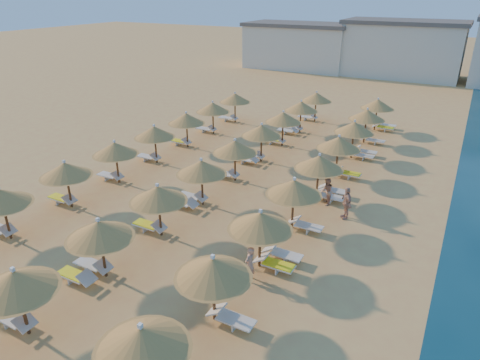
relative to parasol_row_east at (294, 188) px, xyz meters
The scene contains 9 objects.
ground 4.64m from the parasol_row_east, 139.96° to the right, with size 220.00×220.00×0.00m, color tan.
hotel_blocks 45.08m from the parasol_row_east, 91.30° to the left, with size 46.36×8.91×8.10m.
parasol_row_east is the anchor object (origin of this frame).
parasol_row_west 5.36m from the parasol_row_east, behind, with size 2.79×40.05×2.78m.
parasol_row_inland 11.72m from the parasol_row_east, behind, with size 2.79×28.87×2.78m.
loungers 4.85m from the parasol_row_east, behind, with size 14.75×38.81×0.66m.
beachgoer_c 3.34m from the parasol_row_east, 47.47° to the left, with size 1.03×0.43×1.76m, color tan.
beachgoer_b 3.64m from the parasol_row_east, 77.76° to the left, with size 0.77×0.60×1.59m, color tan.
beachgoer_a 5.01m from the parasol_row_east, 89.09° to the right, with size 0.58×0.38×1.58m, color tan.
Camera 1 is at (9.78, -15.11, 11.06)m, focal length 32.00 mm.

